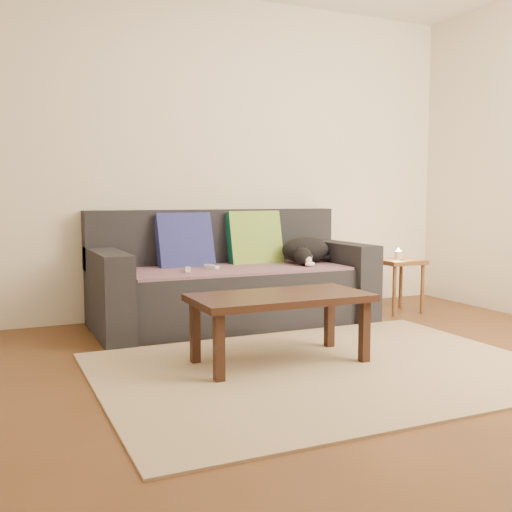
# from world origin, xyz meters

# --- Properties ---
(ground) EXTENTS (4.50, 4.50, 0.00)m
(ground) POSITION_xyz_m (0.00, 0.00, 0.00)
(ground) COLOR brown
(ground) RESTS_ON ground
(back_wall) EXTENTS (4.50, 0.04, 2.60)m
(back_wall) POSITION_xyz_m (0.00, 2.00, 1.30)
(back_wall) COLOR beige
(back_wall) RESTS_ON ground
(sofa) EXTENTS (2.10, 0.94, 0.87)m
(sofa) POSITION_xyz_m (0.00, 1.57, 0.31)
(sofa) COLOR #232328
(sofa) RESTS_ON ground
(throw_blanket) EXTENTS (1.66, 0.74, 0.02)m
(throw_blanket) POSITION_xyz_m (0.00, 1.48, 0.43)
(throw_blanket) COLOR #392444
(throw_blanket) RESTS_ON sofa
(cushion_navy) EXTENTS (0.43, 0.23, 0.44)m
(cushion_navy) POSITION_xyz_m (-0.31, 1.74, 0.63)
(cushion_navy) COLOR #121950
(cushion_navy) RESTS_ON throw_blanket
(cushion_green) EXTENTS (0.45, 0.21, 0.46)m
(cushion_green) POSITION_xyz_m (0.28, 1.74, 0.63)
(cushion_green) COLOR #0D553B
(cushion_green) RESTS_ON throw_blanket
(cat) EXTENTS (0.51, 0.48, 0.21)m
(cat) POSITION_xyz_m (0.63, 1.52, 0.54)
(cat) COLOR black
(cat) RESTS_ON throw_blanket
(wii_remote_a) EXTENTS (0.08, 0.15, 0.03)m
(wii_remote_a) POSITION_xyz_m (-0.41, 1.37, 0.46)
(wii_remote_a) COLOR white
(wii_remote_a) RESTS_ON throw_blanket
(wii_remote_b) EXTENTS (0.07, 0.15, 0.03)m
(wii_remote_b) POSITION_xyz_m (-0.19, 1.46, 0.46)
(wii_remote_b) COLOR white
(wii_remote_b) RESTS_ON throw_blanket
(side_table) EXTENTS (0.36, 0.36, 0.45)m
(side_table) POSITION_xyz_m (1.45, 1.38, 0.37)
(side_table) COLOR brown
(side_table) RESTS_ON ground
(candle) EXTENTS (0.06, 0.06, 0.09)m
(candle) POSITION_xyz_m (1.45, 1.38, 0.49)
(candle) COLOR beige
(candle) RESTS_ON side_table
(rug) EXTENTS (2.50, 1.80, 0.01)m
(rug) POSITION_xyz_m (0.00, 0.15, 0.01)
(rug) COLOR #9D866C
(rug) RESTS_ON ground
(coffee_table) EXTENTS (1.03, 0.52, 0.41)m
(coffee_table) POSITION_xyz_m (-0.17, 0.37, 0.36)
(coffee_table) COLOR #331B13
(coffee_table) RESTS_ON rug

